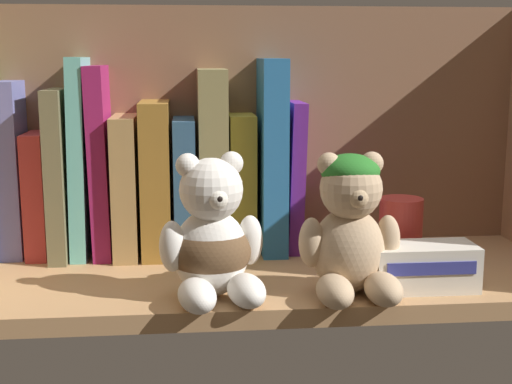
{
  "coord_description": "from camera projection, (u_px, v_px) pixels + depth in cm",
  "views": [
    {
      "loc": [
        -6.91,
        -78.79,
        26.47
      ],
      "look_at": [
        0.84,
        0.0,
        11.31
      ],
      "focal_mm": 49.87,
      "sensor_mm": 36.0,
      "label": 1
    }
  ],
  "objects": [
    {
      "name": "small_product_box",
      "position": [
        423.0,
        267.0,
        0.76
      ],
      "size": [
        11.08,
        5.58,
        4.86
      ],
      "color": "silver",
      "rests_on": "shelf_board"
    },
    {
      "name": "book_5",
      "position": [
        83.0,
        156.0,
        0.89
      ],
      "size": [
        2.33,
        12.83,
        24.39
      ],
      "primitive_type": "cube",
      "rotation": [
        0.0,
        0.02,
        0.0
      ],
      "color": "#6AC1B6",
      "rests_on": "shelf_board"
    },
    {
      "name": "book_10",
      "position": [
        212.0,
        160.0,
        0.9
      ],
      "size": [
        3.54,
        12.91,
        22.94
      ],
      "primitive_type": "cube",
      "color": "olive",
      "rests_on": "shelf_board"
    },
    {
      "name": "teddy_bear_larger",
      "position": [
        212.0,
        242.0,
        0.72
      ],
      "size": [
        11.24,
        11.97,
        14.99
      ],
      "color": "white",
      "rests_on": "shelf_board"
    },
    {
      "name": "book_2",
      "position": [
        15.0,
        168.0,
        0.88
      ],
      "size": [
        2.72,
        9.59,
        21.54
      ],
      "primitive_type": "cube",
      "color": "#6467A8",
      "rests_on": "shelf_board"
    },
    {
      "name": "book_3",
      "position": [
        41.0,
        192.0,
        0.89
      ],
      "size": [
        2.56,
        11.31,
        15.33
      ],
      "primitive_type": "cube",
      "color": "#B13232",
      "rests_on": "shelf_board"
    },
    {
      "name": "book_12",
      "position": [
        270.0,
        154.0,
        0.91
      ],
      "size": [
        3.08,
        13.64,
        24.2
      ],
      "primitive_type": "cube",
      "color": "#286DAE",
      "rests_on": "shelf_board"
    },
    {
      "name": "book_11",
      "position": [
        242.0,
        181.0,
        0.91
      ],
      "size": [
        3.23,
        9.5,
        17.29
      ],
      "primitive_type": "cube",
      "color": "#B09C34",
      "rests_on": "shelf_board"
    },
    {
      "name": "book_6",
      "position": [
        103.0,
        160.0,
        0.89
      ],
      "size": [
        2.56,
        13.2,
        23.39
      ],
      "primitive_type": "cube",
      "rotation": [
        0.0,
        -0.02,
        0.0
      ],
      "color": "#901B53",
      "rests_on": "shelf_board"
    },
    {
      "name": "book_7",
      "position": [
        128.0,
        183.0,
        0.9
      ],
      "size": [
        2.93,
        14.95,
        17.37
      ],
      "primitive_type": "cube",
      "color": "#A7834D",
      "rests_on": "shelf_board"
    },
    {
      "name": "teddy_bear_smaller",
      "position": [
        351.0,
        228.0,
        0.73
      ],
      "size": [
        10.86,
        11.03,
        14.88
      ],
      "color": "tan",
      "rests_on": "shelf_board"
    },
    {
      "name": "pillar_candle",
      "position": [
        401.0,
        233.0,
        0.83
      ],
      "size": [
        5.07,
        5.07,
        8.24
      ],
      "primitive_type": "cylinder",
      "color": "#C63833",
      "rests_on": "shelf_board"
    },
    {
      "name": "book_8",
      "position": [
        157.0,
        176.0,
        0.9
      ],
      "size": [
        3.53,
        14.78,
        19.07
      ],
      "primitive_type": "cube",
      "color": "olive",
      "rests_on": "shelf_board"
    },
    {
      "name": "book_4",
      "position": [
        63.0,
        171.0,
        0.89
      ],
      "size": [
        2.17,
        14.87,
        20.64
      ],
      "primitive_type": "cube",
      "color": "brown",
      "rests_on": "shelf_board"
    },
    {
      "name": "shelf_back_panel",
      "position": [
        239.0,
        135.0,
        0.93
      ],
      "size": [
        75.02,
        1.2,
        32.75
      ],
      "primitive_type": "cube",
      "color": "#865D42",
      "rests_on": "ground"
    },
    {
      "name": "shelf_board",
      "position": [
        249.0,
        279.0,
        0.82
      ],
      "size": [
        72.62,
        26.31,
        2.0
      ],
      "primitive_type": "cube",
      "color": "tan",
      "rests_on": "ground"
    },
    {
      "name": "book_9",
      "position": [
        185.0,
        184.0,
        0.91
      ],
      "size": [
        2.63,
        13.58,
        16.94
      ],
      "primitive_type": "cube",
      "color": "#30587D",
      "rests_on": "shelf_board"
    },
    {
      "name": "book_13",
      "position": [
        292.0,
        174.0,
        0.92
      ],
      "size": [
        2.29,
        11.26,
        18.92
      ],
      "primitive_type": "cube",
      "rotation": [
        0.0,
        0.03,
        0.0
      ],
      "color": "#601F7F",
      "rests_on": "shelf_board"
    }
  ]
}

